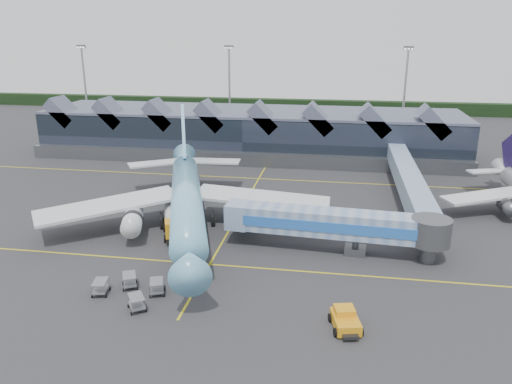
% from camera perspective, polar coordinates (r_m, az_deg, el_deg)
% --- Properties ---
extents(ground, '(260.00, 260.00, 0.00)m').
position_cam_1_polar(ground, '(66.08, -3.57, -5.23)').
color(ground, '#2A2A2D').
rests_on(ground, ground).
extents(taxi_stripes, '(120.00, 60.00, 0.01)m').
position_cam_1_polar(taxi_stripes, '(75.16, -1.87, -2.28)').
color(taxi_stripes, gold).
rests_on(taxi_stripes, ground).
extents(tree_line_far, '(260.00, 4.00, 4.00)m').
position_cam_1_polar(tree_line_far, '(171.39, 4.76, 9.83)').
color(tree_line_far, black).
rests_on(tree_line_far, ground).
extents(terminal, '(90.00, 22.25, 12.52)m').
position_cam_1_polar(terminal, '(110.21, -0.68, 6.90)').
color(terminal, black).
rests_on(terminal, ground).
extents(light_masts, '(132.40, 42.56, 22.45)m').
position_cam_1_polar(light_masts, '(122.87, 12.92, 11.19)').
color(light_masts, '#95999E').
rests_on(light_masts, ground).
extents(main_airliner, '(38.70, 45.60, 15.01)m').
position_cam_1_polar(main_airliner, '(68.80, -7.96, -0.49)').
color(main_airliner, '#6AB2D6').
rests_on(main_airliner, ground).
extents(jet_bridge, '(26.97, 5.77, 5.47)m').
position_cam_1_polar(jet_bridge, '(61.15, 10.29, -3.78)').
color(jet_bridge, '#6C88B5').
rests_on(jet_bridge, ground).
extents(fuel_truck, '(5.65, 9.96, 3.38)m').
position_cam_1_polar(fuel_truck, '(68.08, -9.37, -3.01)').
color(fuel_truck, black).
rests_on(fuel_truck, ground).
extents(pushback_tug, '(3.26, 4.40, 1.80)m').
position_cam_1_polar(pushback_tug, '(47.65, 10.18, -14.23)').
color(pushback_tug, orange).
rests_on(pushback_tug, ground).
extents(baggage_carts, '(7.54, 6.64, 1.47)m').
position_cam_1_polar(baggage_carts, '(53.53, -14.11, -10.66)').
color(baggage_carts, gray).
rests_on(baggage_carts, ground).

